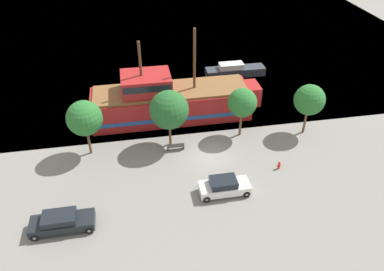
% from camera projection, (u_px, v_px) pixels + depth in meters
% --- Properties ---
extents(ground_plane, '(160.00, 160.00, 0.00)m').
position_uv_depth(ground_plane, '(209.00, 156.00, 35.98)').
color(ground_plane, gray).
extents(water_surface, '(80.00, 80.00, 0.00)m').
position_uv_depth(water_surface, '(160.00, 15.00, 71.28)').
color(water_surface, slate).
rests_on(water_surface, ground).
extents(pirate_ship, '(18.39, 4.98, 9.90)m').
position_uv_depth(pirate_ship, '(170.00, 101.00, 40.67)').
color(pirate_ship, '#A31E1E').
rests_on(pirate_ship, water_surface).
extents(moored_boat_dockside, '(7.90, 1.94, 1.74)m').
position_uv_depth(moored_boat_dockside, '(234.00, 71.00, 49.81)').
color(moored_boat_dockside, '#2D333D').
rests_on(moored_boat_dockside, water_surface).
extents(parked_car_curb_front, '(4.28, 1.79, 1.53)m').
position_uv_depth(parked_car_curb_front, '(224.00, 186.00, 31.46)').
color(parked_car_curb_front, white).
rests_on(parked_car_curb_front, ground_plane).
extents(parked_car_curb_mid, '(4.81, 1.86, 1.47)m').
position_uv_depth(parked_car_curb_mid, '(62.00, 222.00, 28.31)').
color(parked_car_curb_mid, black).
rests_on(parked_car_curb_mid, ground_plane).
extents(fire_hydrant, '(0.42, 0.25, 0.76)m').
position_uv_depth(fire_hydrant, '(279.00, 165.00, 34.28)').
color(fire_hydrant, red).
rests_on(fire_hydrant, ground_plane).
extents(bench_promenade_east, '(1.66, 0.45, 0.85)m').
position_uv_depth(bench_promenade_east, '(176.00, 146.00, 36.54)').
color(bench_promenade_east, '#4C4742').
rests_on(bench_promenade_east, ground_plane).
extents(tree_row_east, '(3.31, 3.31, 5.65)m').
position_uv_depth(tree_row_east, '(84.00, 118.00, 34.12)').
color(tree_row_east, brown).
rests_on(tree_row_east, ground_plane).
extents(tree_row_mideast, '(3.75, 3.75, 5.90)m').
position_uv_depth(tree_row_mideast, '(169.00, 110.00, 35.25)').
color(tree_row_mideast, brown).
rests_on(tree_row_mideast, ground_plane).
extents(tree_row_midwest, '(2.91, 2.91, 5.29)m').
position_uv_depth(tree_row_midwest, '(242.00, 103.00, 36.72)').
color(tree_row_midwest, brown).
rests_on(tree_row_midwest, ground_plane).
extents(tree_row_west, '(3.08, 3.08, 5.43)m').
position_uv_depth(tree_row_west, '(309.00, 100.00, 37.06)').
color(tree_row_west, brown).
rests_on(tree_row_west, ground_plane).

